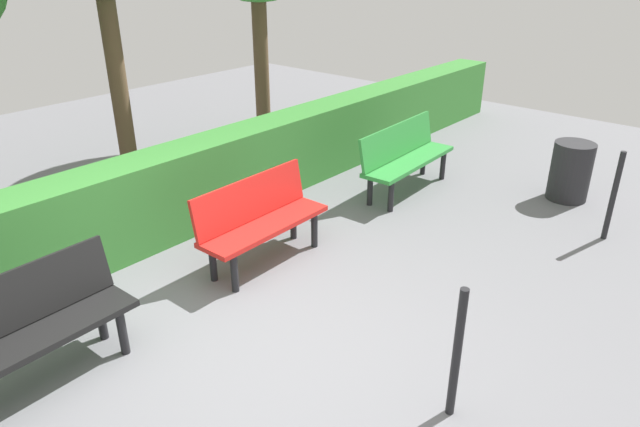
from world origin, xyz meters
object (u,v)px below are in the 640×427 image
Objects in this scene: bench_green at (405,155)px; trash_bin at (571,171)px; bench_black at (32,324)px; bench_red at (260,217)px.

trash_bin is at bearing 120.29° from bench_green.
bench_black is 1.91× the size of trash_bin.
bench_black is 6.13m from trash_bin.
trash_bin is at bearing 161.67° from bench_black.
bench_green is 1.15× the size of bench_red.
bench_green is 1.18× the size of bench_black.
bench_green is at bearing 177.91° from bench_black.
bench_black is (2.27, 0.04, -0.00)m from bench_red.
bench_green is at bearing -57.18° from trash_bin.
bench_green is 2.49m from bench_red.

